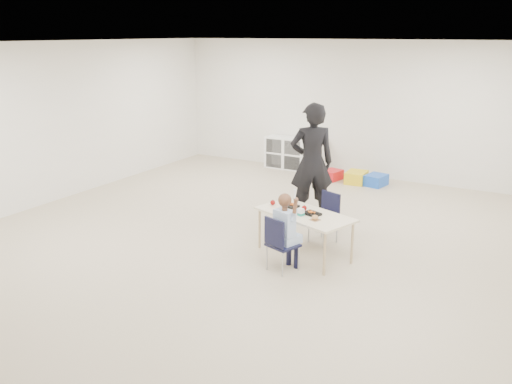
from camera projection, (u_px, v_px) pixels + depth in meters
The scene contains 16 objects.
room at pixel (243, 147), 7.52m from camera, with size 9.00×9.02×2.80m.
table at pixel (304, 234), 7.33m from camera, with size 1.47×1.06×0.61m.
chair_near at pixel (283, 244), 6.86m from camera, with size 0.35×0.33×0.73m, color black, non-canonical shape.
chair_far at pixel (323, 219), 7.78m from camera, with size 0.35×0.33×0.73m, color black, non-canonical shape.
child at pixel (283, 228), 6.80m from camera, with size 0.49×0.49×1.15m, color #AFC4ED, non-canonical shape.
lunch_tray_near at pixel (312, 214), 7.19m from camera, with size 0.22×0.16×0.03m, color black.
lunch_tray_far at pixel (290, 206), 7.52m from camera, with size 0.22×0.16×0.03m, color black.
milk_carton at pixel (301, 212), 7.12m from camera, with size 0.07×0.07×0.10m, color white.
bread_roll at pixel (315, 218), 6.98m from camera, with size 0.09×0.09×0.07m, color tan.
apple_near at pixel (304, 208), 7.34m from camera, with size 0.07×0.07×0.07m, color maroon.
apple_far at pixel (273, 203), 7.58m from camera, with size 0.07×0.07×0.07m, color maroon.
cubby_shelf at pixel (296, 154), 11.96m from camera, with size 1.40×0.40×0.70m, color white.
adult at pixel (312, 163), 8.56m from camera, with size 0.69×0.46×1.91m, color black.
bin_red at pixel (332, 175), 11.19m from camera, with size 0.32×0.41×0.20m, color red.
bin_yellow at pixel (356, 177), 10.94m from camera, with size 0.38×0.48×0.24m, color yellow.
bin_blue at pixel (376, 180), 10.76m from camera, with size 0.35×0.45×0.22m, color blue.
Camera 1 is at (3.79, -6.34, 2.94)m, focal length 38.00 mm.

